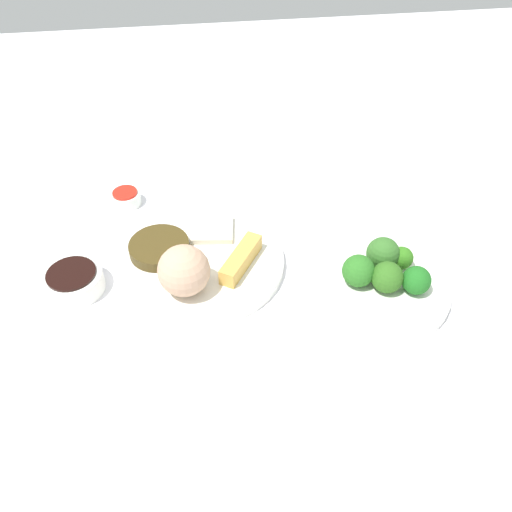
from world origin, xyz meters
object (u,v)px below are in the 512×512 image
main_plate (203,262)px  sauce_ramekin_sweet_and_sour (128,198)px  soy_sauce_bowl (76,282)px  broccoli_plate (384,288)px

main_plate → sauce_ramekin_sweet_and_sour: 0.22m
soy_sauce_bowl → sauce_ramekin_sweet_and_sour: 0.22m
main_plate → broccoli_plate: main_plate is taller
soy_sauce_bowl → sauce_ramekin_sweet_and_sour: soy_sauce_bowl is taller
broccoli_plate → sauce_ramekin_sweet_and_sour: (0.28, 0.40, 0.00)m
soy_sauce_bowl → sauce_ramekin_sweet_and_sour: (0.21, -0.07, -0.00)m
main_plate → soy_sauce_bowl: soy_sauce_bowl is taller
sauce_ramekin_sweet_and_sour → soy_sauce_bowl: bearing=161.4°
broccoli_plate → soy_sauce_bowl: soy_sauce_bowl is taller
soy_sauce_bowl → broccoli_plate: bearing=-98.6°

